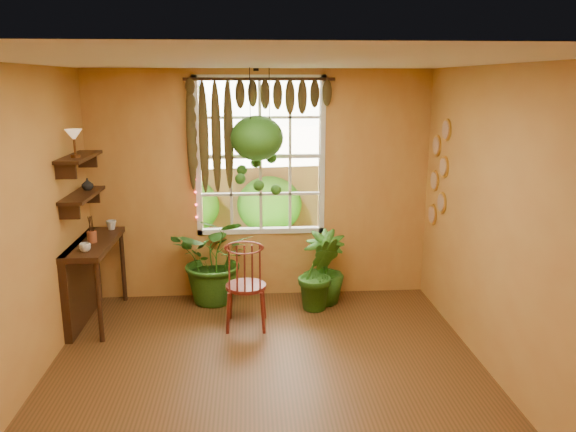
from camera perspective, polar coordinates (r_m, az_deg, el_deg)
The scene contains 23 objects.
floor at distance 4.99m, azimuth -2.02°, elevation -17.35°, with size 4.50×4.50×0.00m, color brown.
ceiling at distance 4.28m, azimuth -2.33°, elevation 15.41°, with size 4.50×4.50×0.00m, color white.
wall_back at distance 6.64m, azimuth -2.79°, elevation 3.04°, with size 4.00×4.00×0.00m, color gold.
wall_left at distance 4.82m, azimuth -26.67°, elevation -2.46°, with size 4.50×4.50×0.00m, color gold.
wall_right at distance 4.93m, azimuth 21.78°, elevation -1.66°, with size 4.50×4.50×0.00m, color gold.
window at distance 6.62m, azimuth -2.83°, elevation 6.08°, with size 1.52×0.10×1.86m.
valance_vine at distance 6.44m, azimuth -3.64°, elevation 11.02°, with size 1.70×0.12×1.10m.
string_lights at distance 6.55m, azimuth -9.53°, elevation 6.27°, with size 0.03×0.03×1.54m, color #FF2633, non-canonical shape.
wall_plates at distance 6.50m, azimuth 15.05°, elevation 4.16°, with size 0.04×0.32×1.10m, color beige, non-canonical shape.
counter_ledge at distance 6.46m, azimuth -19.84°, elevation -5.39°, with size 0.40×1.20×0.90m.
shelf_lower at distance 6.24m, azimuth -20.16°, elevation 2.01°, with size 0.25×0.90×0.04m, color #33180E.
shelf_upper at distance 6.18m, azimuth -20.46°, elevation 5.64°, with size 0.25×0.90×0.04m, color #33180E.
backyard at distance 11.23m, azimuth -2.07°, elevation 7.04°, with size 14.00×10.00×12.00m.
windsor_chair at distance 6.00m, azimuth -4.29°, elevation -8.28°, with size 0.45×0.47×1.15m.
potted_plant_left at distance 6.64m, azimuth -7.27°, elevation -4.27°, with size 0.97×0.84×1.08m, color #134412.
potted_plant_mid at distance 6.41m, azimuth 3.17°, elevation -5.83°, with size 0.48×0.38×0.87m, color #134412.
potted_plant_right at distance 6.61m, azimuth 3.63°, elevation -5.24°, with size 0.48×0.48×0.86m, color #134412.
hanging_basket at distance 6.33m, azimuth -3.17°, elevation 7.30°, with size 0.59×0.59×1.42m.
cup_a at distance 5.96m, azimuth -19.93°, elevation -3.02°, with size 0.11×0.11×0.09m, color silver.
cup_b at distance 6.74m, azimuth -17.51°, elevation -0.88°, with size 0.11×0.11×0.11m, color beige.
brush_jar at distance 6.25m, azimuth -19.35°, elevation -1.28°, with size 0.10×0.10×0.36m.
shelf_vase at distance 6.41m, azimuth -19.71°, elevation 3.07°, with size 0.12×0.12×0.13m, color #B2AD99.
tiffany_lamp at distance 5.99m, azimuth -20.93°, elevation 7.54°, with size 0.17×0.17×0.28m.
Camera 1 is at (-0.13, -4.28, 2.56)m, focal length 35.00 mm.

